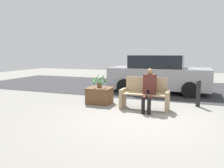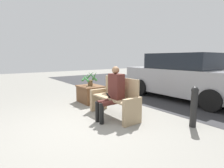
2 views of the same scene
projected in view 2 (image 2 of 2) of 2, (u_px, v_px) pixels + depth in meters
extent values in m
plane|color=gray|center=(84.00, 127.00, 3.66)|extent=(30.00, 30.00, 0.00)
cube|color=#2D2D30|center=(205.00, 95.00, 6.72)|extent=(20.00, 6.00, 0.01)
cube|color=tan|center=(99.00, 99.00, 4.83)|extent=(0.09, 0.49, 0.59)
cube|color=tan|center=(132.00, 112.00, 3.75)|extent=(0.09, 0.49, 0.59)
cube|color=tan|center=(113.00, 98.00, 4.26)|extent=(1.27, 0.45, 0.04)
cube|color=tan|center=(121.00, 87.00, 4.36)|extent=(1.27, 0.04, 0.47)
cube|color=#51231E|center=(116.00, 86.00, 4.06)|extent=(0.36, 0.22, 0.58)
sphere|color=#8C6647|center=(116.00, 70.00, 4.00)|extent=(0.17, 0.17, 0.17)
cylinder|color=#51231E|center=(106.00, 101.00, 4.04)|extent=(0.11, 0.47, 0.11)
cylinder|color=#51231E|center=(110.00, 103.00, 3.91)|extent=(0.11, 0.47, 0.11)
cylinder|color=black|center=(98.00, 112.00, 3.94)|extent=(0.10, 0.10, 0.46)
cylinder|color=black|center=(102.00, 114.00, 3.81)|extent=(0.10, 0.10, 0.46)
cube|color=black|center=(108.00, 95.00, 3.96)|extent=(0.07, 0.09, 0.12)
cube|color=brown|center=(90.00, 94.00, 5.69)|extent=(0.77, 0.64, 0.54)
cube|color=brown|center=(90.00, 86.00, 5.66)|extent=(0.82, 0.69, 0.04)
cylinder|color=brown|center=(90.00, 83.00, 5.64)|extent=(0.15, 0.15, 0.18)
cone|color=#387F3D|center=(92.00, 76.00, 5.48)|extent=(0.07, 0.35, 0.33)
cone|color=#387F3D|center=(95.00, 76.00, 5.68)|extent=(0.36, 0.12, 0.33)
cone|color=#387F3D|center=(90.00, 75.00, 5.75)|extent=(0.23, 0.33, 0.34)
cone|color=#387F3D|center=(85.00, 77.00, 5.68)|extent=(0.25, 0.38, 0.26)
cone|color=#387F3D|center=(85.00, 78.00, 5.49)|extent=(0.41, 0.10, 0.24)
cube|color=#99999E|center=(185.00, 81.00, 6.18)|extent=(4.20, 1.80, 0.86)
cube|color=black|center=(183.00, 61.00, 6.16)|extent=(2.18, 1.66, 0.54)
cylinder|color=black|center=(210.00, 101.00, 4.66)|extent=(0.61, 0.18, 0.61)
cylinder|color=black|center=(140.00, 87.00, 6.74)|extent=(0.61, 0.18, 0.61)
cylinder|color=black|center=(169.00, 83.00, 7.79)|extent=(0.61, 0.18, 0.61)
cylinder|color=black|center=(194.00, 110.00, 3.63)|extent=(0.13, 0.13, 0.74)
sphere|color=black|center=(195.00, 90.00, 3.57)|extent=(0.15, 0.15, 0.15)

